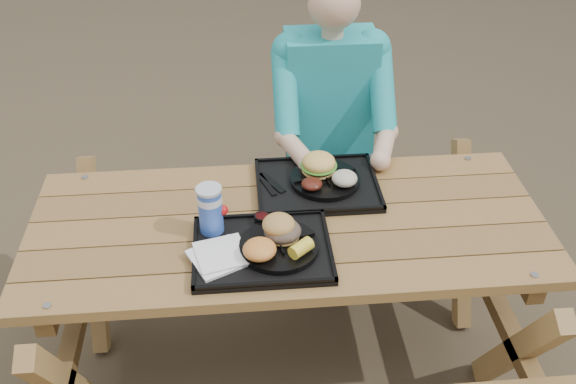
{
  "coord_description": "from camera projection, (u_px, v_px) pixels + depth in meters",
  "views": [
    {
      "loc": [
        -0.15,
        -1.73,
        2.16
      ],
      "look_at": [
        0.0,
        0.0,
        0.88
      ],
      "focal_mm": 40.0,
      "sensor_mm": 36.0,
      "label": 1
    }
  ],
  "objects": [
    {
      "name": "burger",
      "position": [
        319.0,
        159.0,
        2.38
      ],
      "size": [
        0.13,
        0.13,
        0.11
      ],
      "primitive_type": null,
      "color": "#F5BD56",
      "rests_on": "plate_far"
    },
    {
      "name": "condiment_mustard",
      "position": [
        278.0,
        219.0,
        2.19
      ],
      "size": [
        0.05,
        0.05,
        0.03
      ],
      "primitive_type": "cylinder",
      "color": "yellow",
      "rests_on": "tray_near"
    },
    {
      "name": "tray_far",
      "position": [
        317.0,
        186.0,
        2.39
      ],
      "size": [
        0.45,
        0.35,
        0.02
      ],
      "primitive_type": "cube",
      "color": "black",
      "rests_on": "picnic_table"
    },
    {
      "name": "cutlery_far",
      "position": [
        272.0,
        183.0,
        2.38
      ],
      "size": [
        0.1,
        0.14,
        0.01
      ],
      "primitive_type": "cube",
      "rotation": [
        0.0,
        0.0,
        0.51
      ],
      "color": "black",
      "rests_on": "tray_far"
    },
    {
      "name": "diner",
      "position": [
        328.0,
        139.0,
        2.88
      ],
      "size": [
        0.48,
        0.84,
        1.28
      ],
      "primitive_type": null,
      "color": "#1BB0BD",
      "rests_on": "ground"
    },
    {
      "name": "plate_near",
      "position": [
        279.0,
        246.0,
        2.08
      ],
      "size": [
        0.26,
        0.26,
        0.02
      ],
      "primitive_type": "cylinder",
      "color": "black",
      "rests_on": "tray_near"
    },
    {
      "name": "mac_cheese",
      "position": [
        260.0,
        249.0,
        2.02
      ],
      "size": [
        0.11,
        0.11,
        0.05
      ],
      "primitive_type": "ellipsoid",
      "color": "#E7933D",
      "rests_on": "plate_near"
    },
    {
      "name": "ground",
      "position": [
        288.0,
        362.0,
        2.68
      ],
      "size": [
        60.0,
        60.0,
        0.0
      ],
      "primitive_type": "plane",
      "color": "#999999",
      "rests_on": "ground"
    },
    {
      "name": "napkin_stack",
      "position": [
        218.0,
        257.0,
        2.04
      ],
      "size": [
        0.22,
        0.22,
        0.02
      ],
      "primitive_type": "cube",
      "rotation": [
        0.0,
        0.0,
        0.45
      ],
      "color": "white",
      "rests_on": "tray_near"
    },
    {
      "name": "picnic_table",
      "position": [
        288.0,
        298.0,
        2.45
      ],
      "size": [
        1.8,
        1.49,
        0.75
      ],
      "primitive_type": null,
      "color": "#999999",
      "rests_on": "ground"
    },
    {
      "name": "soda_cup",
      "position": [
        211.0,
        211.0,
        2.12
      ],
      "size": [
        0.08,
        0.08,
        0.16
      ],
      "primitive_type": "cylinder",
      "color": "#1742AE",
      "rests_on": "tray_near"
    },
    {
      "name": "sandwich",
      "position": [
        282.0,
        223.0,
        2.07
      ],
      "size": [
        0.11,
        0.11,
        0.12
      ],
      "primitive_type": null,
      "color": "#BC8942",
      "rests_on": "plate_near"
    },
    {
      "name": "corn_cob",
      "position": [
        301.0,
        248.0,
        2.03
      ],
      "size": [
        0.11,
        0.11,
        0.05
      ],
      "primitive_type": null,
      "rotation": [
        0.0,
        0.0,
        0.7
      ],
      "color": "yellow",
      "rests_on": "plate_near"
    },
    {
      "name": "baked_beans",
      "position": [
        312.0,
        184.0,
        2.32
      ],
      "size": [
        0.08,
        0.08,
        0.03
      ],
      "primitive_type": "ellipsoid",
      "color": "#4E190F",
      "rests_on": "plate_far"
    },
    {
      "name": "potato_salad",
      "position": [
        345.0,
        178.0,
        2.33
      ],
      "size": [
        0.09,
        0.09,
        0.05
      ],
      "primitive_type": "ellipsoid",
      "color": "beige",
      "rests_on": "plate_far"
    },
    {
      "name": "tray_near",
      "position": [
        262.0,
        251.0,
        2.1
      ],
      "size": [
        0.45,
        0.35,
        0.02
      ],
      "primitive_type": "cube",
      "color": "black",
      "rests_on": "picnic_table"
    },
    {
      "name": "plate_far",
      "position": [
        325.0,
        179.0,
        2.39
      ],
      "size": [
        0.26,
        0.26,
        0.02
      ],
      "primitive_type": "cylinder",
      "color": "black",
      "rests_on": "tray_far"
    },
    {
      "name": "condiment_bbq",
      "position": [
        262.0,
        219.0,
        2.19
      ],
      "size": [
        0.05,
        0.05,
        0.03
      ],
      "primitive_type": "cylinder",
      "color": "black",
      "rests_on": "tray_near"
    }
  ]
}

